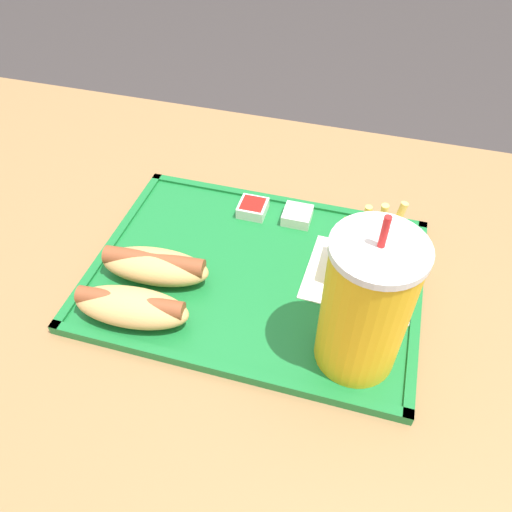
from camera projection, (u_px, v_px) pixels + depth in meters
name	position (u px, v px, depth m)	size (l,w,h in m)	color
ground_plane	(240.00, 475.00, 1.19)	(8.00, 8.00, 0.00)	#383333
dining_table	(235.00, 403.00, 0.93)	(1.33, 0.82, 0.72)	olive
food_tray	(256.00, 274.00, 0.67)	(0.43, 0.32, 0.01)	#197233
paper_napkin	(360.00, 277.00, 0.66)	(0.15, 0.12, 0.00)	white
soda_cup	(366.00, 306.00, 0.51)	(0.09, 0.09, 0.21)	gold
hot_dog_far	(131.00, 306.00, 0.59)	(0.15, 0.07, 0.04)	tan
hot_dog_near	(155.00, 265.00, 0.64)	(0.15, 0.07, 0.04)	tan
fries_carton	(370.00, 257.00, 0.63)	(0.08, 0.07, 0.12)	gold
sauce_cup_mayo	(297.00, 215.00, 0.73)	(0.04, 0.04, 0.02)	silver
sauce_cup_ketchup	(252.00, 208.00, 0.74)	(0.04, 0.04, 0.02)	silver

